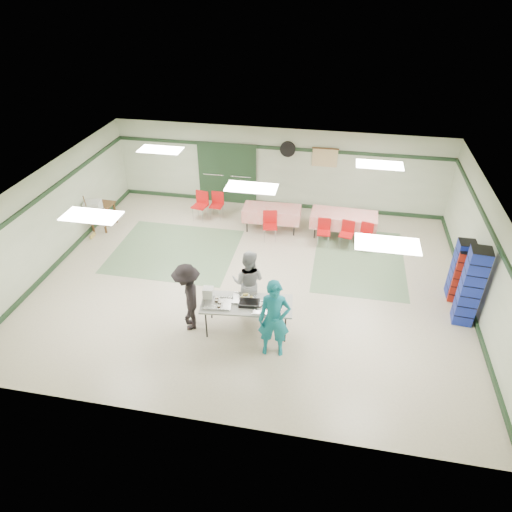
% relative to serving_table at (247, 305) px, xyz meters
% --- Properties ---
extents(floor, '(11.00, 11.00, 0.00)m').
position_rel_serving_table_xyz_m(floor, '(-0.26, 1.90, -0.72)').
color(floor, beige).
rests_on(floor, ground).
extents(ceiling, '(11.00, 11.00, 0.00)m').
position_rel_serving_table_xyz_m(ceiling, '(-0.26, 1.90, 1.98)').
color(ceiling, silver).
rests_on(ceiling, wall_back).
extents(wall_back, '(11.00, 0.00, 11.00)m').
position_rel_serving_table_xyz_m(wall_back, '(-0.26, 6.40, 0.63)').
color(wall_back, beige).
rests_on(wall_back, floor).
extents(wall_front, '(11.00, 0.00, 11.00)m').
position_rel_serving_table_xyz_m(wall_front, '(-0.26, -2.60, 0.63)').
color(wall_front, beige).
rests_on(wall_front, floor).
extents(wall_left, '(0.00, 9.00, 9.00)m').
position_rel_serving_table_xyz_m(wall_left, '(-5.76, 1.90, 0.63)').
color(wall_left, beige).
rests_on(wall_left, floor).
extents(wall_right, '(0.00, 9.00, 9.00)m').
position_rel_serving_table_xyz_m(wall_right, '(5.24, 1.90, 0.63)').
color(wall_right, beige).
rests_on(wall_right, floor).
extents(trim_back, '(11.00, 0.06, 0.10)m').
position_rel_serving_table_xyz_m(trim_back, '(-0.26, 6.37, 1.33)').
color(trim_back, '#1C341E').
rests_on(trim_back, wall_back).
extents(baseboard_back, '(11.00, 0.06, 0.12)m').
position_rel_serving_table_xyz_m(baseboard_back, '(-0.26, 6.37, -0.66)').
color(baseboard_back, '#1C341E').
rests_on(baseboard_back, floor).
extents(trim_left, '(0.06, 9.00, 0.10)m').
position_rel_serving_table_xyz_m(trim_left, '(-5.73, 1.90, 1.33)').
color(trim_left, '#1C341E').
rests_on(trim_left, wall_back).
extents(baseboard_left, '(0.06, 9.00, 0.12)m').
position_rel_serving_table_xyz_m(baseboard_left, '(-5.73, 1.90, -0.66)').
color(baseboard_left, '#1C341E').
rests_on(baseboard_left, floor).
extents(trim_right, '(0.06, 9.00, 0.10)m').
position_rel_serving_table_xyz_m(trim_right, '(5.21, 1.90, 1.33)').
color(trim_right, '#1C341E').
rests_on(trim_right, wall_back).
extents(baseboard_right, '(0.06, 9.00, 0.12)m').
position_rel_serving_table_xyz_m(baseboard_right, '(5.21, 1.90, -0.66)').
color(baseboard_right, '#1C341E').
rests_on(baseboard_right, floor).
extents(green_patch_a, '(3.50, 3.00, 0.01)m').
position_rel_serving_table_xyz_m(green_patch_a, '(-2.76, 2.90, -0.72)').
color(green_patch_a, slate).
rests_on(green_patch_a, floor).
extents(green_patch_b, '(2.50, 3.50, 0.01)m').
position_rel_serving_table_xyz_m(green_patch_b, '(2.54, 3.40, -0.72)').
color(green_patch_b, slate).
rests_on(green_patch_b, floor).
extents(double_door_left, '(0.90, 0.06, 2.10)m').
position_rel_serving_table_xyz_m(double_door_left, '(-2.46, 6.34, 0.33)').
color(double_door_left, gray).
rests_on(double_door_left, floor).
extents(double_door_right, '(0.90, 0.06, 2.10)m').
position_rel_serving_table_xyz_m(double_door_right, '(-1.51, 6.34, 0.33)').
color(double_door_right, gray).
rests_on(double_door_right, floor).
extents(door_frame, '(2.00, 0.03, 2.15)m').
position_rel_serving_table_xyz_m(door_frame, '(-1.99, 6.32, 0.33)').
color(door_frame, '#1C341E').
rests_on(door_frame, floor).
extents(wall_fan, '(0.50, 0.10, 0.50)m').
position_rel_serving_table_xyz_m(wall_fan, '(0.04, 6.34, 1.33)').
color(wall_fan, black).
rests_on(wall_fan, wall_back).
extents(scroll_banner, '(0.80, 0.02, 0.60)m').
position_rel_serving_table_xyz_m(scroll_banner, '(1.24, 6.34, 1.13)').
color(scroll_banner, tan).
rests_on(scroll_banner, wall_back).
extents(serving_table, '(2.10, 1.03, 0.76)m').
position_rel_serving_table_xyz_m(serving_table, '(0.00, 0.00, 0.00)').
color(serving_table, '#A3A39F').
rests_on(serving_table, floor).
extents(sheet_tray_right, '(0.67, 0.53, 0.02)m').
position_rel_serving_table_xyz_m(sheet_tray_right, '(0.48, -0.10, 0.05)').
color(sheet_tray_right, silver).
rests_on(sheet_tray_right, serving_table).
extents(sheet_tray_mid, '(0.57, 0.45, 0.02)m').
position_rel_serving_table_xyz_m(sheet_tray_mid, '(-0.08, 0.13, 0.05)').
color(sheet_tray_mid, silver).
rests_on(sheet_tray_mid, serving_table).
extents(sheet_tray_left, '(0.63, 0.51, 0.02)m').
position_rel_serving_table_xyz_m(sheet_tray_left, '(-0.62, -0.14, 0.05)').
color(sheet_tray_left, silver).
rests_on(sheet_tray_left, serving_table).
extents(baking_pan, '(0.49, 0.33, 0.08)m').
position_rel_serving_table_xyz_m(baking_pan, '(0.06, -0.03, 0.08)').
color(baking_pan, black).
rests_on(baking_pan, serving_table).
extents(foam_box_stack, '(0.25, 0.23, 0.26)m').
position_rel_serving_table_xyz_m(foam_box_stack, '(-0.89, 0.05, 0.17)').
color(foam_box_stack, white).
rests_on(foam_box_stack, serving_table).
extents(volunteer_teal, '(0.72, 0.52, 1.84)m').
position_rel_serving_table_xyz_m(volunteer_teal, '(0.70, -0.59, 0.20)').
color(volunteer_teal, '#137386').
rests_on(volunteer_teal, floor).
extents(volunteer_grey, '(0.82, 0.65, 1.65)m').
position_rel_serving_table_xyz_m(volunteer_grey, '(-0.11, 0.70, 0.11)').
color(volunteer_grey, gray).
rests_on(volunteer_grey, floor).
extents(volunteer_dark, '(0.93, 1.22, 1.68)m').
position_rel_serving_table_xyz_m(volunteer_dark, '(-1.32, -0.13, 0.12)').
color(volunteer_dark, black).
rests_on(volunteer_dark, floor).
extents(dining_table_a, '(1.99, 0.94, 0.77)m').
position_rel_serving_table_xyz_m(dining_table_a, '(2.01, 4.70, -0.15)').
color(dining_table_a, red).
rests_on(dining_table_a, floor).
extents(dining_table_b, '(1.78, 0.83, 0.77)m').
position_rel_serving_table_xyz_m(dining_table_b, '(-0.19, 4.70, -0.15)').
color(dining_table_b, red).
rests_on(dining_table_b, floor).
extents(chair_a, '(0.45, 0.45, 0.82)m').
position_rel_serving_table_xyz_m(chair_a, '(2.14, 4.13, -0.22)').
color(chair_a, red).
rests_on(chair_a, floor).
extents(chair_b, '(0.40, 0.40, 0.82)m').
position_rel_serving_table_xyz_m(chair_b, '(1.46, 4.13, -0.22)').
color(chair_b, red).
rests_on(chair_b, floor).
extents(chair_c, '(0.47, 0.47, 0.80)m').
position_rel_serving_table_xyz_m(chair_c, '(2.67, 4.12, -0.23)').
color(chair_c, red).
rests_on(chair_c, floor).
extents(chair_d, '(0.49, 0.49, 0.90)m').
position_rel_serving_table_xyz_m(chair_d, '(-0.15, 4.14, -0.17)').
color(chair_d, red).
rests_on(chair_d, floor).
extents(chair_loose_a, '(0.42, 0.42, 0.87)m').
position_rel_serving_table_xyz_m(chair_loose_a, '(-2.07, 5.18, -0.19)').
color(chair_loose_a, red).
rests_on(chair_loose_a, floor).
extents(chair_loose_b, '(0.52, 0.52, 0.94)m').
position_rel_serving_table_xyz_m(chair_loose_b, '(-2.55, 4.99, -0.14)').
color(chair_loose_b, red).
rests_on(chair_loose_b, floor).
extents(crate_stack_blue_a, '(0.47, 0.47, 1.99)m').
position_rel_serving_table_xyz_m(crate_stack_blue_a, '(4.89, 1.23, 0.27)').
color(crate_stack_blue_a, '#192297').
rests_on(crate_stack_blue_a, floor).
extents(crate_stack_red, '(0.41, 0.41, 1.43)m').
position_rel_serving_table_xyz_m(crate_stack_red, '(4.89, 2.07, -0.00)').
color(crate_stack_red, '#A12110').
rests_on(crate_stack_red, floor).
extents(crate_stack_blue_b, '(0.40, 0.40, 1.57)m').
position_rel_serving_table_xyz_m(crate_stack_blue_b, '(4.89, 2.24, 0.07)').
color(crate_stack_blue_b, '#192297').
rests_on(crate_stack_blue_b, floor).
extents(printer_table, '(0.58, 0.86, 0.74)m').
position_rel_serving_table_xyz_m(printer_table, '(-5.41, 3.86, -0.09)').
color(printer_table, brown).
rests_on(printer_table, floor).
extents(office_printer, '(0.54, 0.50, 0.37)m').
position_rel_serving_table_xyz_m(office_printer, '(-5.41, 3.39, 0.21)').
color(office_printer, '#B9B9B4').
rests_on(office_printer, printer_table).
extents(broom, '(0.03, 0.22, 1.38)m').
position_rel_serving_table_xyz_m(broom, '(-5.49, 3.23, 0.00)').
color(broom, brown).
rests_on(broom, floor).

